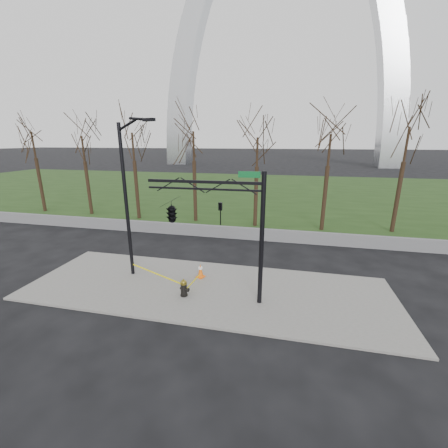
% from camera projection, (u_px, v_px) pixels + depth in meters
% --- Properties ---
extents(ground, '(500.00, 500.00, 0.00)m').
position_uv_depth(ground, '(206.00, 289.00, 14.36)').
color(ground, black).
rests_on(ground, ground).
extents(sidewalk, '(18.00, 6.00, 0.10)m').
position_uv_depth(sidewalk, '(206.00, 289.00, 14.34)').
color(sidewalk, slate).
rests_on(sidewalk, ground).
extents(grass_strip, '(120.00, 40.00, 0.06)m').
position_uv_depth(grass_strip, '(262.00, 190.00, 42.46)').
color(grass_strip, '#1C3413').
rests_on(grass_strip, ground).
extents(guardrail, '(60.00, 0.30, 0.90)m').
position_uv_depth(guardrail, '(235.00, 233.00, 21.73)').
color(guardrail, '#59595B').
rests_on(guardrail, ground).
extents(gateway_arch, '(66.00, 6.00, 65.00)m').
position_uv_depth(gateway_arch, '(282.00, 40.00, 75.51)').
color(gateway_arch, silver).
rests_on(gateway_arch, ground).
extents(tree_row, '(42.69, 4.00, 8.85)m').
position_uv_depth(tree_row, '(225.00, 173.00, 24.70)').
color(tree_row, black).
rests_on(tree_row, ground).
extents(fire_hydrant, '(0.54, 0.35, 0.86)m').
position_uv_depth(fire_hydrant, '(184.00, 288.00, 13.49)').
color(fire_hydrant, black).
rests_on(fire_hydrant, sidewalk).
extents(traffic_cone, '(0.50, 0.50, 0.76)m').
position_uv_depth(traffic_cone, '(200.00, 271.00, 15.34)').
color(traffic_cone, '#F15F0C').
rests_on(traffic_cone, sidewalk).
extents(street_light, '(2.31, 0.92, 8.21)m').
position_uv_depth(street_light, '(128.00, 191.00, 14.48)').
color(street_light, black).
rests_on(street_light, ground).
extents(traffic_signal_mast, '(5.10, 2.49, 6.00)m').
position_uv_depth(traffic_signal_mast, '(188.00, 212.00, 12.55)').
color(traffic_signal_mast, black).
rests_on(traffic_signal_mast, ground).
extents(caution_tape, '(3.79, 2.01, 0.44)m').
position_uv_depth(caution_tape, '(168.00, 276.00, 14.55)').
color(caution_tape, yellow).
rests_on(caution_tape, ground).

